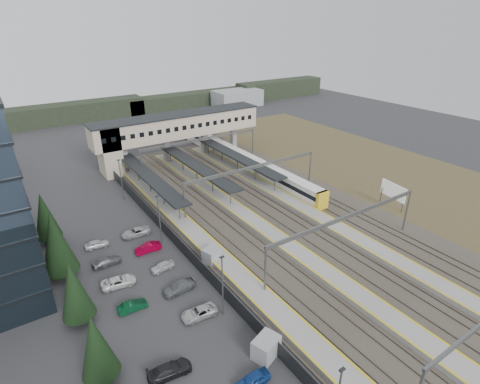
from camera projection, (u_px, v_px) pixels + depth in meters
ground at (242, 258)px, 53.55m from camera, size 220.00×220.00×0.00m
conifer_row at (82, 308)px, 37.54m from camera, size 4.42×49.82×9.50m
car_park at (160, 306)px, 43.85m from camera, size 10.56×44.23×1.29m
lampposts at (186, 246)px, 48.63m from camera, size 0.50×53.25×8.07m
fence at (185, 250)px, 53.63m from camera, size 0.08×90.00×2.00m
relay_cabin_near at (266, 347)px, 37.71m from camera, size 3.22×2.77×2.26m
relay_cabin_far at (212, 255)px, 52.35m from camera, size 2.83×2.57×2.17m
rail_corridor at (272, 224)px, 61.87m from camera, size 34.00×90.00×0.92m
canopies at (196, 166)px, 75.74m from camera, size 23.10×30.00×3.28m
footbridge at (168, 130)px, 85.69m from camera, size 40.40×6.40×11.20m
gantries at (294, 193)px, 59.28m from camera, size 28.40×62.28×7.17m
train at (239, 158)px, 86.14m from camera, size 2.60×54.38×3.28m
billboard at (393, 192)px, 66.64m from camera, size 0.95×5.53×4.65m
scrub_east at (403, 179)px, 79.87m from camera, size 34.00×120.00×0.06m
treeline_far at (153, 104)px, 133.77m from camera, size 170.00×19.00×7.00m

